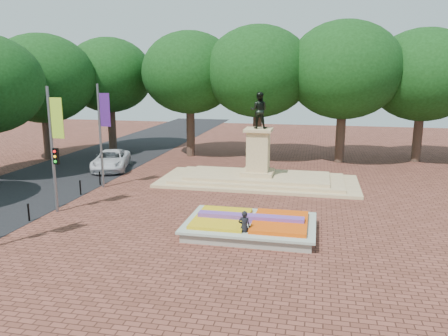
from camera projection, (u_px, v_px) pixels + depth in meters
name	position (u px, v px, depth m)	size (l,w,h in m)	color
ground	(238.00, 218.00, 23.58)	(90.00, 90.00, 0.00)	brown
asphalt_street	(45.00, 182.00, 31.43)	(9.00, 90.00, 0.02)	black
flower_bed	(251.00, 225.00, 21.38)	(6.30, 4.30, 0.91)	gray
monument	(258.00, 171.00, 31.04)	(14.00, 6.00, 6.40)	tan
tree_row_back	(300.00, 85.00, 38.88)	(44.80, 8.80, 10.43)	#32221B
banner_poles	(50.00, 145.00, 23.57)	(0.88, 11.17, 7.00)	slate
bollard_row	(43.00, 205.00, 24.23)	(0.12, 13.12, 0.98)	black
van	(111.00, 160.00, 35.34)	(2.58, 5.59, 1.55)	silver
pedestrian	(244.00, 227.00, 19.98)	(0.57, 0.37, 1.55)	black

